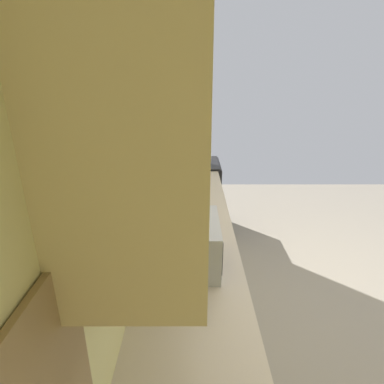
# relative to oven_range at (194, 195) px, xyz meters

# --- Properties ---
(ground_plane) EXTENTS (6.95, 6.95, 0.00)m
(ground_plane) POSITION_rel_oven_range_xyz_m (-1.81, -1.28, -0.46)
(ground_plane) COLOR gray
(wall_back) EXTENTS (4.46, 0.12, 2.85)m
(wall_back) POSITION_rel_oven_range_xyz_m (-1.81, 0.38, 0.97)
(wall_back) COLOR #E4DA89
(wall_back) RESTS_ON ground_plane
(counter_run) EXTENTS (3.67, 0.62, 0.88)m
(counter_run) POSITION_rel_oven_range_xyz_m (-2.15, 0.03, -0.01)
(counter_run) COLOR beige
(counter_run) RESTS_ON ground_plane
(upper_cabinets) EXTENTS (2.15, 0.33, 0.72)m
(upper_cabinets) POSITION_rel_oven_range_xyz_m (-2.15, 0.16, 1.35)
(upper_cabinets) COLOR beige
(oven_range) EXTENTS (0.63, 0.66, 1.06)m
(oven_range) POSITION_rel_oven_range_xyz_m (0.00, 0.00, 0.00)
(oven_range) COLOR black
(oven_range) RESTS_ON ground_plane
(microwave) EXTENTS (0.45, 0.37, 0.28)m
(microwave) POSITION_rel_oven_range_xyz_m (-2.15, 0.05, 0.57)
(microwave) COLOR #B7BABF
(microwave) RESTS_ON counter_run
(bowl) EXTENTS (0.13, 0.13, 0.06)m
(bowl) POSITION_rel_oven_range_xyz_m (-0.99, -0.01, 0.46)
(bowl) COLOR gold
(bowl) RESTS_ON counter_run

